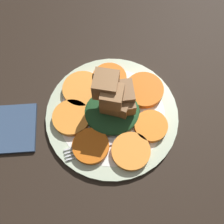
# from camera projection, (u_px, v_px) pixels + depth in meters

# --- Properties ---
(table_slab) EXTENTS (1.20, 1.20, 0.02)m
(table_slab) POSITION_uv_depth(u_px,v_px,m) (112.00, 118.00, 0.60)
(table_slab) COLOR black
(table_slab) RESTS_ON ground
(plate) EXTENTS (0.27, 0.27, 0.01)m
(plate) POSITION_uv_depth(u_px,v_px,m) (112.00, 115.00, 0.58)
(plate) COLOR beige
(plate) RESTS_ON table_slab
(carrot_slice_0) EXTENTS (0.08, 0.08, 0.01)m
(carrot_slice_0) POSITION_uv_depth(u_px,v_px,m) (144.00, 90.00, 0.59)
(carrot_slice_0) COLOR orange
(carrot_slice_0) RESTS_ON plate
(carrot_slice_1) EXTENTS (0.07, 0.07, 0.01)m
(carrot_slice_1) POSITION_uv_depth(u_px,v_px,m) (111.00, 79.00, 0.60)
(carrot_slice_1) COLOR orange
(carrot_slice_1) RESTS_ON plate
(carrot_slice_2) EXTENTS (0.08, 0.08, 0.01)m
(carrot_slice_2) POSITION_uv_depth(u_px,v_px,m) (82.00, 89.00, 0.59)
(carrot_slice_2) COLOR orange
(carrot_slice_2) RESTS_ON plate
(carrot_slice_3) EXTENTS (0.08, 0.08, 0.01)m
(carrot_slice_3) POSITION_uv_depth(u_px,v_px,m) (71.00, 118.00, 0.57)
(carrot_slice_3) COLOR orange
(carrot_slice_3) RESTS_ON plate
(carrot_slice_4) EXTENTS (0.07, 0.07, 0.01)m
(carrot_slice_4) POSITION_uv_depth(u_px,v_px,m) (91.00, 146.00, 0.54)
(carrot_slice_4) COLOR #D45E12
(carrot_slice_4) RESTS_ON plate
(carrot_slice_5) EXTENTS (0.08, 0.08, 0.01)m
(carrot_slice_5) POSITION_uv_depth(u_px,v_px,m) (131.00, 151.00, 0.54)
(carrot_slice_5) COLOR orange
(carrot_slice_5) RESTS_ON plate
(carrot_slice_6) EXTENTS (0.07, 0.07, 0.01)m
(carrot_slice_6) POSITION_uv_depth(u_px,v_px,m) (151.00, 126.00, 0.56)
(carrot_slice_6) COLOR orange
(carrot_slice_6) RESTS_ON plate
(center_pile) EXTENTS (0.11, 0.10, 0.11)m
(center_pile) POSITION_uv_depth(u_px,v_px,m) (114.00, 103.00, 0.54)
(center_pile) COLOR #1E4723
(center_pile) RESTS_ON plate
(fork) EXTENTS (0.19, 0.06, 0.00)m
(fork) POSITION_uv_depth(u_px,v_px,m) (111.00, 142.00, 0.55)
(fork) COLOR silver
(fork) RESTS_ON plate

